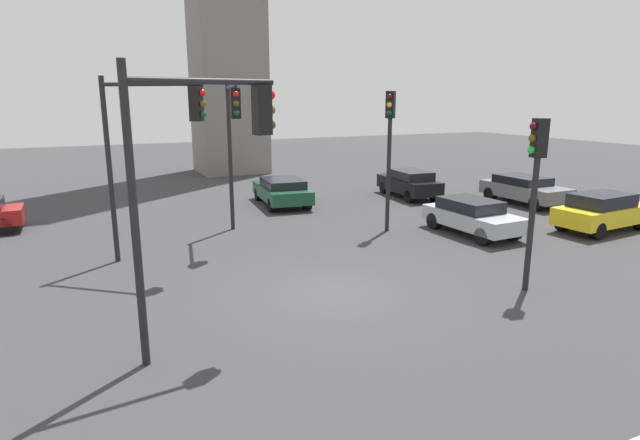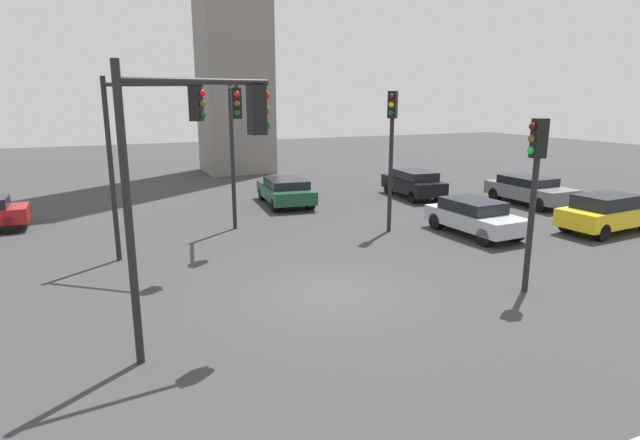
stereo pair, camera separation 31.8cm
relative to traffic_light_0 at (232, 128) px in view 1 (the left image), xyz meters
name	(u,v)px [view 1 (the left image)]	position (x,y,z in m)	size (l,w,h in m)	color
ground_plane	(333,293)	(0.72, -6.77, -4.06)	(101.76, 101.76, 0.00)	#38383A
traffic_light_0	(232,128)	(0.00, 0.00, 0.00)	(0.73, 2.99, 5.75)	black
traffic_light_1	(198,156)	(-3.08, -8.43, -0.02)	(3.03, 0.59, 5.81)	black
traffic_light_2	(149,134)	(-3.17, -2.19, 0.04)	(2.70, 2.23, 5.78)	black
traffic_light_3	(536,172)	(5.59, -8.75, -0.80)	(0.49, 0.39, 4.63)	black
traffic_light_4	(390,136)	(5.65, -1.65, -0.32)	(0.47, 0.46, 5.39)	black
car_1	(603,211)	(13.36, -5.22, -3.27)	(4.30, 2.06, 1.51)	yellow
car_2	(409,183)	(10.57, 3.95, -3.29)	(2.08, 4.26, 1.44)	black
car_3	(524,189)	(14.73, 0.09, -3.31)	(1.99, 4.33, 1.37)	slate
car_4	(282,191)	(3.76, 4.91, -3.34)	(2.47, 4.55, 1.31)	#19472D
car_5	(472,216)	(8.37, -3.42, -3.34)	(1.93, 4.03, 1.34)	#ADB2B7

